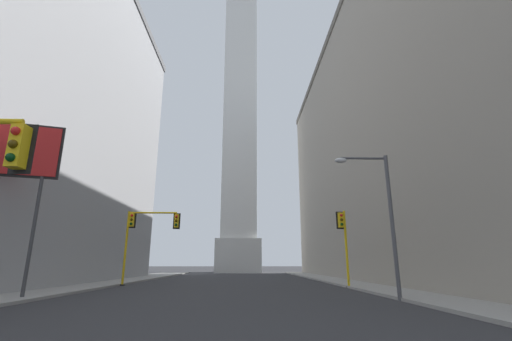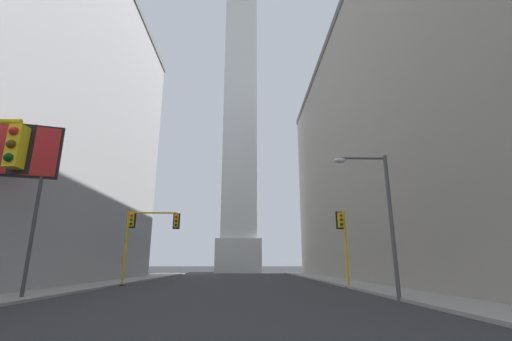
{
  "view_description": "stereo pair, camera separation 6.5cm",
  "coord_description": "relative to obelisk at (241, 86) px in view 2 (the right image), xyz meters",
  "views": [
    {
      "loc": [
        1.25,
        -1.05,
        1.72
      ],
      "look_at": [
        2.6,
        42.29,
        13.49
      ],
      "focal_mm": 24.0,
      "sensor_mm": 36.0,
      "label": 1
    },
    {
      "loc": [
        1.32,
        -1.05,
        1.72
      ],
      "look_at": [
        2.6,
        42.29,
        13.49
      ],
      "focal_mm": 24.0,
      "sensor_mm": 36.0,
      "label": 2
    }
  ],
  "objects": [
    {
      "name": "building_right",
      "position": [
        24.07,
        -31.88,
        -24.1
      ],
      "size": [
        24.95,
        59.12,
        30.13
      ],
      "color": "gray",
      "rests_on": "ground_plane"
    },
    {
      "name": "obelisk",
      "position": [
        0.0,
        0.0,
        0.0
      ],
      "size": [
        8.5,
        8.5,
        81.4
      ],
      "color": "silver",
      "rests_on": "ground_plane"
    },
    {
      "name": "sidewalk_right",
      "position": [
        11.09,
        -42.46,
        -39.1
      ],
      "size": [
        5.0,
        79.61,
        0.15
      ],
      "primitive_type": "cube",
      "color": "gray",
      "rests_on": "ground_plane"
    },
    {
      "name": "sidewalk_left",
      "position": [
        -11.09,
        -42.46,
        -39.1
      ],
      "size": [
        5.0,
        79.61,
        0.15
      ],
      "primitive_type": "cube",
      "color": "gray",
      "rests_on": "ground_plane"
    },
    {
      "name": "traffic_light_mid_right",
      "position": [
        8.61,
        -41.7,
        -35.5
      ],
      "size": [
        0.8,
        0.53,
        5.57
      ],
      "color": "yellow",
      "rests_on": "ground_plane"
    },
    {
      "name": "street_lamp",
      "position": [
        8.12,
        -50.45,
        -34.7
      ],
      "size": [
        2.8,
        0.36,
        7.18
      ],
      "color": "#4C4C51",
      "rests_on": "ground_plane"
    },
    {
      "name": "traffic_light_mid_left",
      "position": [
        -7.02,
        -38.67,
        -34.7
      ],
      "size": [
        4.44,
        0.52,
        5.89
      ],
      "color": "yellow",
      "rests_on": "ground_plane"
    },
    {
      "name": "billboard_sign",
      "position": [
        -10.89,
        -49.96,
        -32.05
      ],
      "size": [
        4.26,
        1.37,
        8.97
      ],
      "color": "#3F3F42",
      "rests_on": "ground_plane"
    }
  ]
}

